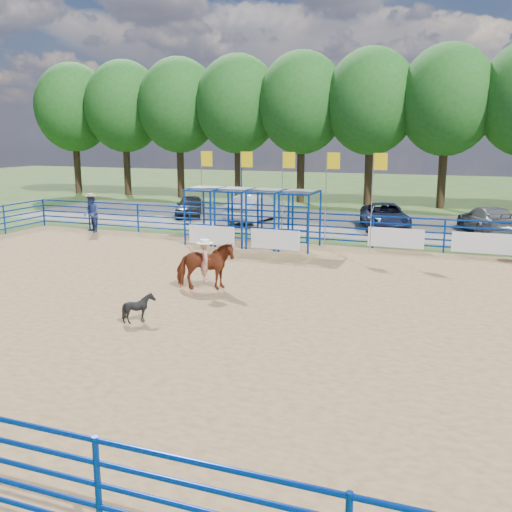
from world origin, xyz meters
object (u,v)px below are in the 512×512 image
Objects in this scene: horse_and_rider at (205,264)px; car_c at (385,216)px; car_b at (255,208)px; car_a at (190,206)px; car_d at (488,220)px; calf at (139,308)px; spectator_cowboy at (92,213)px.

horse_and_rider reaches higher than car_c.
car_c is at bearing -173.38° from car_b.
car_d reaches higher than car_a.
car_b is 0.99× the size of car_d.
horse_and_rider is 14.92m from car_c.
car_c is at bearing 75.84° from horse_and_rider.
car_a is 0.79× the size of car_b.
car_d is (17.03, -0.20, 0.06)m from car_a.
car_b is at bearing -17.21° from car_d.
calf is at bearing -93.85° from horse_and_rider.
horse_and_rider is 3.63m from calf.
car_b is at bearing -26.20° from car_a.
car_d is (5.13, 0.39, 0.02)m from car_c.
horse_and_rider is 0.48× the size of car_d.
car_a is at bearing 73.56° from spectator_cowboy.
car_b is (-3.52, 18.13, 0.38)m from calf.
spectator_cowboy is at bearing 51.85° from car_b.
car_d is at bearing -28.31° from calf.
horse_and_rider reaches higher than car_d.
car_b is at bearing 8.74° from calf.
car_b reaches higher than calf.
calf is 0.40× the size of spectator_cowboy.
car_a is at bearing 161.57° from car_c.
car_c reaches higher than car_a.
horse_and_rider is at bearing 40.78° from car_d.
spectator_cowboy reaches higher than car_b.
horse_and_rider is at bearing -80.91° from car_a.
car_b is 0.97× the size of car_c.
car_a is 0.78× the size of car_d.
horse_and_rider is 0.48× the size of car_b.
spectator_cowboy is (-10.08, 11.66, 0.59)m from calf.
car_a is 0.77× the size of car_c.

